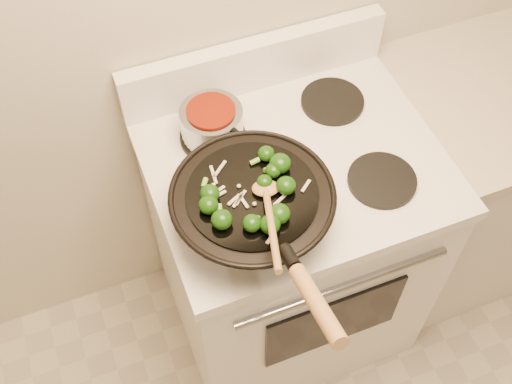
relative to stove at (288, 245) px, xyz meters
name	(u,v)px	position (x,y,z in m)	size (l,w,h in m)	color
stove	(288,245)	(0.00, 0.00, 0.00)	(0.78, 0.67, 1.08)	white
counter_unit	(493,170)	(0.80, 0.03, -0.01)	(0.82, 0.62, 0.91)	silver
wok	(253,208)	(-0.18, -0.16, 0.53)	(0.39, 0.65, 0.27)	black
stirfry	(255,195)	(-0.18, -0.17, 0.60)	(0.27, 0.26, 0.05)	#133A09
wooden_spoon	(269,210)	(-0.17, -0.23, 0.61)	(0.12, 0.29, 0.09)	#A47541
saucepan	(212,123)	(-0.18, 0.15, 0.51)	(0.17, 0.26, 0.10)	#96999E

